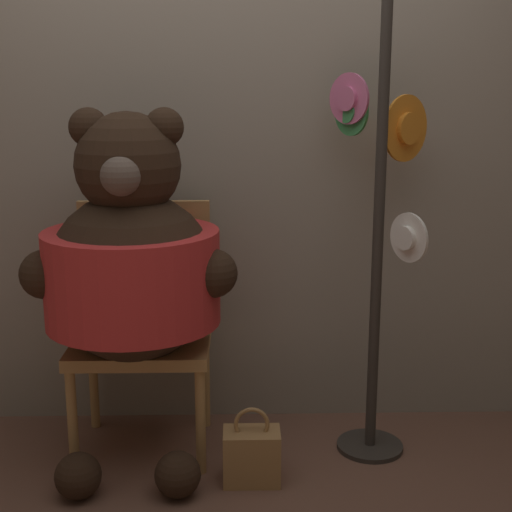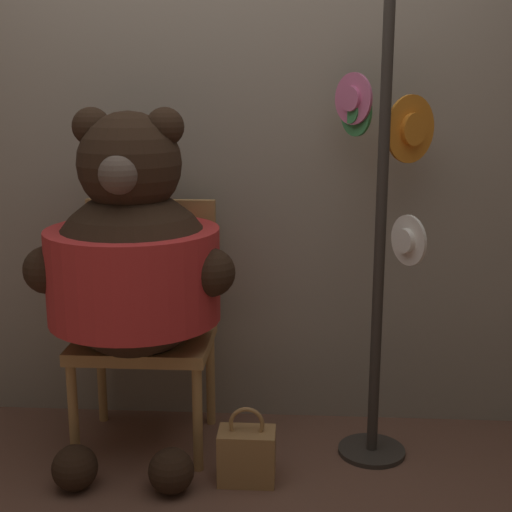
# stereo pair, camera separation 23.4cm
# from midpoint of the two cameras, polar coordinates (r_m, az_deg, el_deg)

# --- Properties ---
(ground_plane) EXTENTS (14.00, 14.00, 0.00)m
(ground_plane) POSITION_cam_midpoint_polar(r_m,az_deg,el_deg) (2.89, -5.66, -18.00)
(ground_plane) COLOR brown
(wall_back) EXTENTS (8.00, 0.10, 2.74)m
(wall_back) POSITION_cam_midpoint_polar(r_m,az_deg,el_deg) (3.16, -5.31, 10.94)
(wall_back) COLOR gray
(wall_back) RESTS_ON ground_plane
(chair) EXTENTS (0.56, 0.47, 1.03)m
(chair) POSITION_cam_midpoint_polar(r_m,az_deg,el_deg) (3.07, -11.17, -4.81)
(chair) COLOR #B2844C
(chair) RESTS_ON ground_plane
(teddy_bear) EXTENTS (0.83, 0.74, 1.43)m
(teddy_bear) POSITION_cam_midpoint_polar(r_m,az_deg,el_deg) (2.84, -12.25, -0.79)
(teddy_bear) COLOR black
(teddy_bear) RESTS_ON ground_plane
(hat_display_rack) EXTENTS (0.40, 0.47, 1.87)m
(hat_display_rack) POSITION_cam_midpoint_polar(r_m,az_deg,el_deg) (2.88, 7.50, 2.39)
(hat_display_rack) COLOR #332D28
(hat_display_rack) RESTS_ON ground_plane
(handbag_on_ground) EXTENTS (0.22, 0.14, 0.31)m
(handbag_on_ground) POSITION_cam_midpoint_polar(r_m,az_deg,el_deg) (2.86, -2.77, -15.66)
(handbag_on_ground) COLOR #A87A47
(handbag_on_ground) RESTS_ON ground_plane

